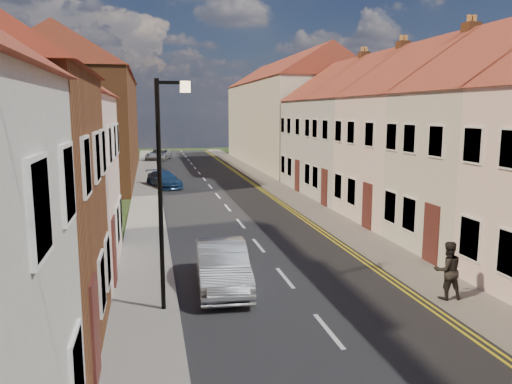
{
  "coord_description": "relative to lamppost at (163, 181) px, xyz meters",
  "views": [
    {
      "loc": [
        -4.13,
        7.16,
        5.32
      ],
      "look_at": [
        0.13,
        27.09,
        2.0
      ],
      "focal_mm": 35.0,
      "sensor_mm": 36.0,
      "label": 1
    }
  ],
  "objects": [
    {
      "name": "road",
      "position": [
        3.81,
        10.0,
        -3.53
      ],
      "size": [
        7.0,
        90.0,
        0.02
      ],
      "primitive_type": "cube",
      "color": "black",
      "rests_on": "ground"
    },
    {
      "name": "pavement_left",
      "position": [
        -0.59,
        10.0,
        -3.48
      ],
      "size": [
        1.8,
        90.0,
        0.12
      ],
      "primitive_type": "cube",
      "color": "slate",
      "rests_on": "ground"
    },
    {
      "name": "pavement_right",
      "position": [
        8.21,
        10.0,
        -3.48
      ],
      "size": [
        1.8,
        90.0,
        0.12
      ],
      "primitive_type": "cube",
      "color": "slate",
      "rests_on": "ground"
    },
    {
      "name": "cottage_r_pink",
      "position": [
        13.11,
        8.9,
        0.94
      ],
      "size": [
        8.3,
        6.0,
        9.0
      ],
      "color": "beige",
      "rests_on": "ground"
    },
    {
      "name": "cottage_r_white_far",
      "position": [
        13.11,
        14.3,
        0.94
      ],
      "size": [
        8.3,
        5.2,
        9.0
      ],
      "color": "#ADACA3",
      "rests_on": "ground"
    },
    {
      "name": "cottage_r_cream_far",
      "position": [
        13.11,
        19.7,
        0.94
      ],
      "size": [
        8.3,
        6.0,
        9.0
      ],
      "color": "#ADACA3",
      "rests_on": "ground"
    },
    {
      "name": "block_right_far",
      "position": [
        13.11,
        35.0,
        1.76
      ],
      "size": [
        8.3,
        24.2,
        10.5
      ],
      "color": "beige",
      "rests_on": "ground"
    },
    {
      "name": "block_left_far",
      "position": [
        -5.49,
        30.0,
        1.76
      ],
      "size": [
        8.3,
        24.2,
        10.5
      ],
      "color": "brown",
      "rests_on": "ground"
    },
    {
      "name": "lamppost",
      "position": [
        0.0,
        0.0,
        0.0
      ],
      "size": [
        0.88,
        0.15,
        6.0
      ],
      "color": "black",
      "rests_on": "pavement_left"
    },
    {
      "name": "car_mid",
      "position": [
        1.72,
        1.57,
        -2.84
      ],
      "size": [
        1.71,
        4.29,
        1.39
      ],
      "primitive_type": "imported",
      "rotation": [
        0.0,
        0.0,
        -0.06
      ],
      "color": "#94989B",
      "rests_on": "ground"
    },
    {
      "name": "car_far",
      "position": [
        0.61,
        22.4,
        -2.97
      ],
      "size": [
        2.77,
        4.24,
        1.14
      ],
      "primitive_type": "imported",
      "rotation": [
        0.0,
        0.0,
        0.32
      ],
      "color": "navy",
      "rests_on": "ground"
    },
    {
      "name": "car_distant",
      "position": [
        0.61,
        42.36,
        -2.9
      ],
      "size": [
        3.16,
        4.98,
        1.28
      ],
      "primitive_type": "imported",
      "rotation": [
        0.0,
        0.0,
        -0.24
      ],
      "color": "#B2B6BA",
      "rests_on": "ground"
    },
    {
      "name": "pedestrian_right",
      "position": [
        7.69,
        -0.91,
        -2.6
      ],
      "size": [
        0.85,
        0.69,
        1.65
      ],
      "primitive_type": "imported",
      "rotation": [
        0.0,
        0.0,
        3.05
      ],
      "color": "black",
      "rests_on": "pavement_right"
    }
  ]
}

